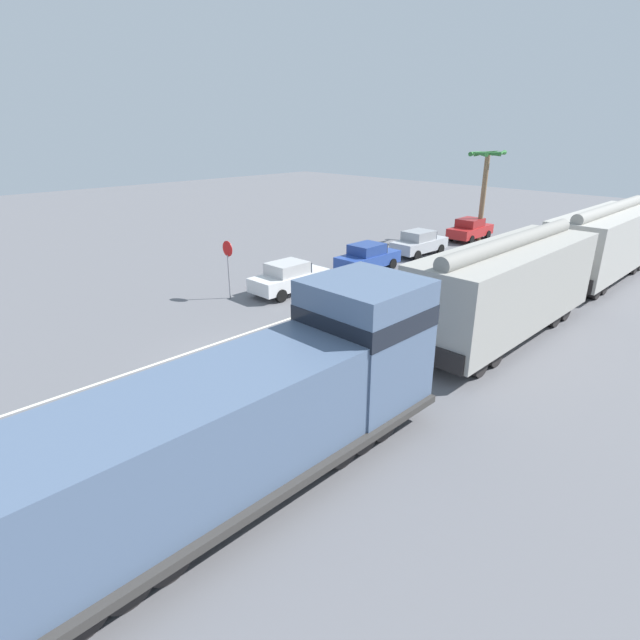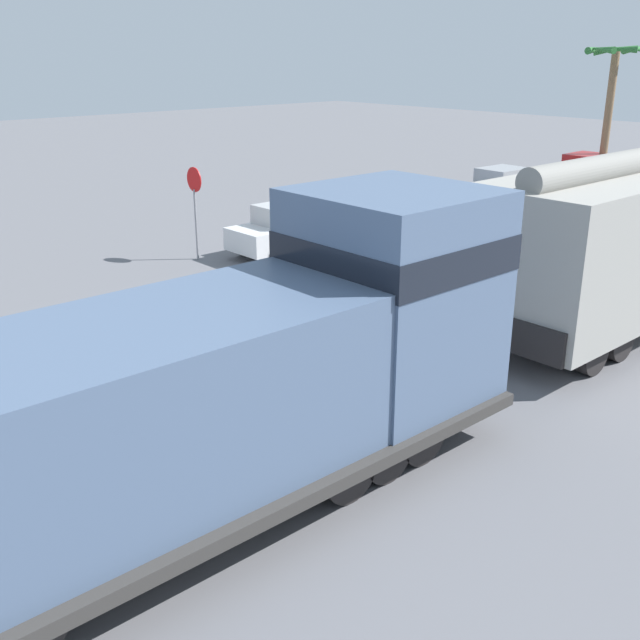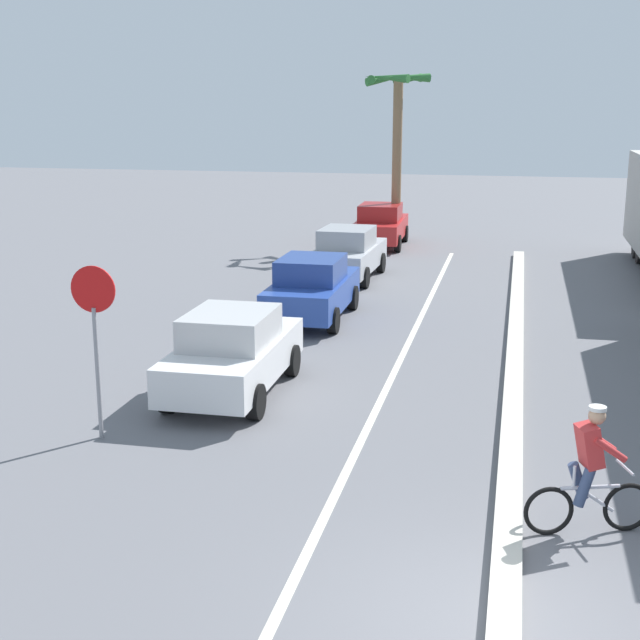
% 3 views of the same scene
% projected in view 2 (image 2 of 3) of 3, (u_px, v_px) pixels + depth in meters
% --- Properties ---
extents(ground_plane, '(120.00, 120.00, 0.00)m').
position_uv_depth(ground_plane, '(202.00, 352.00, 16.37)').
color(ground_plane, slate).
extents(median_curb, '(0.36, 36.00, 0.16)m').
position_uv_depth(median_curb, '(390.00, 293.00, 20.10)').
color(median_curb, beige).
rests_on(median_curb, ground).
extents(lane_stripe, '(0.14, 36.00, 0.01)m').
position_uv_depth(lane_stripe, '(330.00, 276.00, 21.81)').
color(lane_stripe, silver).
rests_on(lane_stripe, ground).
extents(locomotive, '(3.10, 11.61, 4.20)m').
position_uv_depth(locomotive, '(212.00, 396.00, 10.19)').
color(locomotive, slate).
rests_on(locomotive, ground).
extents(hopper_car_lead, '(2.90, 10.60, 4.18)m').
position_uv_depth(hopper_car_lead, '(640.00, 236.00, 17.70)').
color(hopper_car_lead, '#A09D96').
rests_on(hopper_car_lead, ground).
extents(parked_car_white, '(1.85, 4.21, 1.62)m').
position_uv_depth(parked_car_white, '(291.00, 229.00, 24.04)').
color(parked_car_white, silver).
rests_on(parked_car_white, ground).
extents(parked_car_blue, '(1.85, 4.21, 1.62)m').
position_uv_depth(parked_car_blue, '(420.00, 204.00, 27.78)').
color(parked_car_blue, '#28479E').
rests_on(parked_car_blue, ground).
extents(parked_car_silver, '(1.94, 4.25, 1.62)m').
position_uv_depth(parked_car_silver, '(503.00, 187.00, 31.28)').
color(parked_car_silver, '#B7BABF').
rests_on(parked_car_silver, ground).
extents(parked_car_red, '(1.92, 4.24, 1.62)m').
position_uv_depth(parked_car_red, '(586.00, 171.00, 35.45)').
color(parked_car_red, red).
rests_on(parked_car_red, ground).
extents(cyclist, '(1.64, 0.68, 1.71)m').
position_uv_depth(cyclist, '(316.00, 303.00, 16.96)').
color(cyclist, black).
rests_on(cyclist, ground).
extents(stop_sign, '(0.76, 0.08, 2.88)m').
position_uv_depth(stop_sign, '(195.00, 195.00, 22.97)').
color(stop_sign, gray).
rests_on(stop_sign, ground).
extents(palm_tree_near, '(2.68, 2.73, 6.54)m').
position_uv_depth(palm_tree_near, '(613.00, 80.00, 33.95)').
color(palm_tree_near, '#846647').
rests_on(palm_tree_near, ground).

